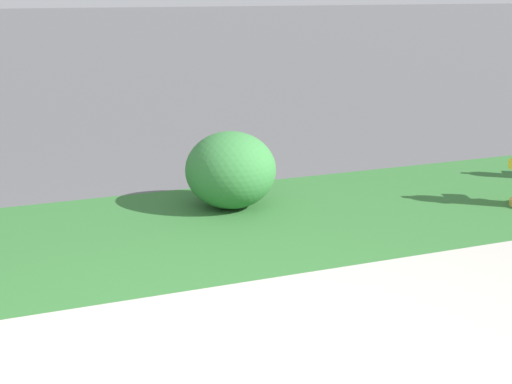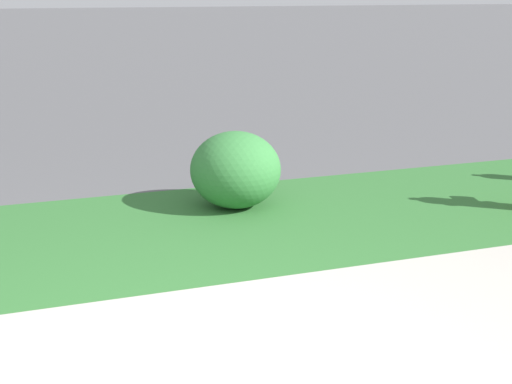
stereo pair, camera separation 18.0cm
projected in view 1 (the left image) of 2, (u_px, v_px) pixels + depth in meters
grass_verge at (120, 238)px, 4.98m from camera, size 18.00×2.11×0.01m
shrub_bush_near_lamp at (231, 170)px, 5.62m from camera, size 0.72×0.72×0.61m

